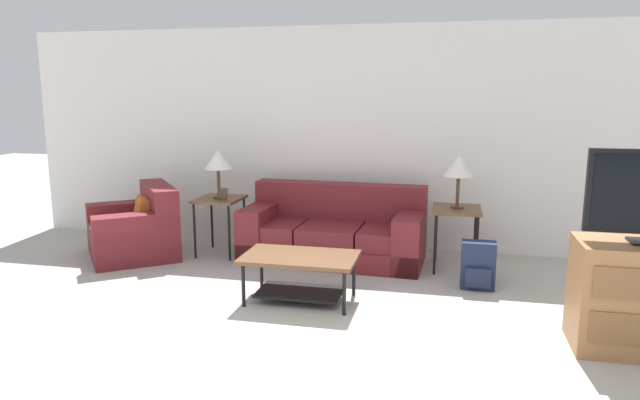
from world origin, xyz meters
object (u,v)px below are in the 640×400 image
object	(u,v)px
table_lamp_right	(459,167)
table_lamp_left	(218,160)
backpack	(478,266)
side_table_right	(457,215)
couch	(334,233)
coffee_table	(300,267)
side_table_left	(219,204)
armchair	(136,231)

from	to	relation	value
table_lamp_right	table_lamp_left	bearing A→B (deg)	180.00
table_lamp_right	backpack	bearing A→B (deg)	-70.35
side_table_right	couch	bearing A→B (deg)	176.91
side_table_right	coffee_table	bearing A→B (deg)	-136.66
table_lamp_left	backpack	bearing A→B (deg)	-11.56
side_table_left	backpack	size ratio (longest dim) A/B	1.44
couch	side_table_left	bearing A→B (deg)	-176.93
couch	table_lamp_left	xyz separation A→B (m)	(-1.32, -0.07, 0.79)
table_lamp_left	coffee_table	bearing A→B (deg)	-44.75
backpack	couch	bearing A→B (deg)	156.81
backpack	coffee_table	bearing A→B (deg)	-156.04
coffee_table	table_lamp_right	size ratio (longest dim) A/B	1.82
table_lamp_right	couch	bearing A→B (deg)	176.91
armchair	side_table_right	bearing A→B (deg)	4.54
couch	armchair	distance (m)	2.25
side_table_right	backpack	world-z (taller)	side_table_right
table_lamp_right	backpack	world-z (taller)	table_lamp_right
armchair	side_table_right	xyz separation A→B (m)	(3.54, 0.28, 0.29)
couch	table_lamp_right	size ratio (longest dim) A/B	3.63
couch	armchair	bearing A→B (deg)	-171.00
coffee_table	side_table_left	xyz separation A→B (m)	(-1.28, 1.27, 0.27)
side_table_left	backpack	distance (m)	2.92
armchair	table_lamp_left	world-z (taller)	table_lamp_left
side_table_left	side_table_right	distance (m)	2.63
table_lamp_right	backpack	size ratio (longest dim) A/B	1.21
backpack	armchair	bearing A→B (deg)	175.41
side_table_right	side_table_left	bearing A→B (deg)	180.00
coffee_table	backpack	xyz separation A→B (m)	(1.56, 0.69, -0.09)
coffee_table	side_table_left	world-z (taller)	side_table_left
side_table_right	table_lamp_right	world-z (taller)	table_lamp_right
side_table_left	side_table_right	size ratio (longest dim) A/B	1.00
side_table_left	backpack	xyz separation A→B (m)	(2.84, -0.58, -0.36)
coffee_table	table_lamp_right	distance (m)	2.01
couch	table_lamp_right	distance (m)	1.53
couch	side_table_left	distance (m)	1.35
table_lamp_left	table_lamp_right	distance (m)	2.63
couch	coffee_table	bearing A→B (deg)	-91.49
coffee_table	side_table_left	bearing A→B (deg)	135.25
armchair	side_table_left	bearing A→B (deg)	17.29
side_table_left	armchair	bearing A→B (deg)	-162.71
armchair	couch	bearing A→B (deg)	9.00
table_lamp_right	coffee_table	bearing A→B (deg)	-136.66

